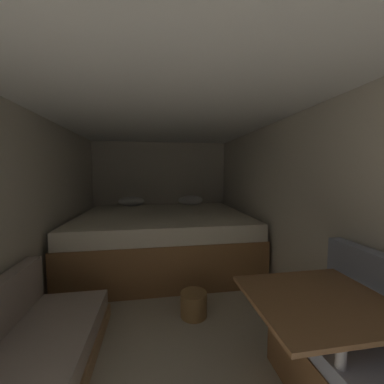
{
  "coord_description": "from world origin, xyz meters",
  "views": [
    {
      "loc": [
        -0.12,
        -0.5,
        1.43
      ],
      "look_at": [
        0.37,
        2.46,
        1.17
      ],
      "focal_mm": 21.2,
      "sensor_mm": 36.0,
      "label": 1
    }
  ],
  "objects_px": {
    "dinette_bench": "(362,370)",
    "wicker_basket": "(194,304)",
    "bed": "(163,237)",
    "dinette_table": "(318,314)"
  },
  "relations": [
    {
      "from": "dinette_table",
      "to": "wicker_basket",
      "type": "height_order",
      "value": "dinette_table"
    },
    {
      "from": "dinette_bench",
      "to": "bed",
      "type": "bearing_deg",
      "value": 112.49
    },
    {
      "from": "wicker_basket",
      "to": "dinette_table",
      "type": "bearing_deg",
      "value": -63.76
    },
    {
      "from": "dinette_bench",
      "to": "wicker_basket",
      "type": "height_order",
      "value": "dinette_bench"
    },
    {
      "from": "bed",
      "to": "dinette_table",
      "type": "xyz_separation_m",
      "value": [
        0.77,
        -2.48,
        0.24
      ]
    },
    {
      "from": "dinette_table",
      "to": "wicker_basket",
      "type": "distance_m",
      "value": 1.29
    },
    {
      "from": "dinette_bench",
      "to": "wicker_basket",
      "type": "relative_size",
      "value": 3.69
    },
    {
      "from": "dinette_bench",
      "to": "wicker_basket",
      "type": "distance_m",
      "value": 1.36
    },
    {
      "from": "bed",
      "to": "dinette_bench",
      "type": "bearing_deg",
      "value": -67.51
    },
    {
      "from": "bed",
      "to": "wicker_basket",
      "type": "relative_size",
      "value": 9.46
    }
  ]
}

